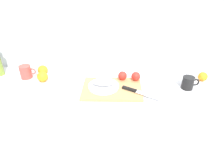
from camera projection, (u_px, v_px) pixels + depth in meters
name	position (u px, v px, depth m)	size (l,w,h in m)	color
ground_plane	(107.00, 163.00, 2.01)	(12.00, 12.00, 0.00)	slate
back_wall	(107.00, 27.00, 1.65)	(3.20, 0.05, 2.50)	silver
kitchen_counter	(106.00, 129.00, 1.78)	(2.00, 0.60, 0.90)	white
cutting_board	(112.00, 89.00, 1.48)	(0.43, 0.30, 0.02)	tan
white_plate	(104.00, 86.00, 1.48)	(0.22, 0.22, 0.01)	white
fish_fillet	(104.00, 83.00, 1.47)	(0.17, 0.07, 0.04)	gray
chef_knife	(136.00, 91.00, 1.42)	(0.27, 0.17, 0.02)	silver
tomato_0	(136.00, 76.00, 1.55)	(0.07, 0.07, 0.07)	red
tomato_1	(123.00, 76.00, 1.56)	(0.07, 0.07, 0.07)	red
coffee_mug_0	(26.00, 72.00, 1.62)	(0.13, 0.09, 0.10)	#CC3F38
coffee_mug_1	(188.00, 83.00, 1.49)	(0.13, 0.09, 0.09)	black
orange_0	(43.00, 77.00, 1.58)	(0.08, 0.08, 0.08)	orange
orange_2	(43.00, 70.00, 1.67)	(0.08, 0.08, 0.08)	orange
orange_3	(203.00, 77.00, 1.59)	(0.07, 0.07, 0.07)	orange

